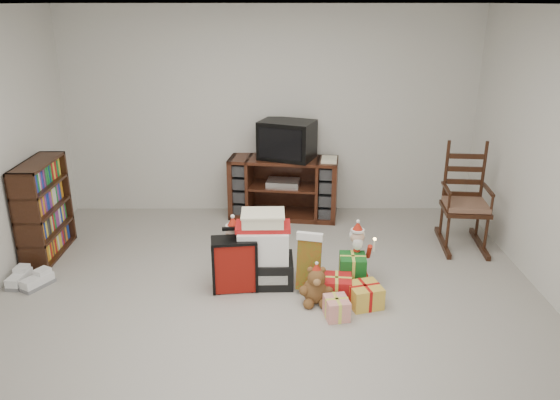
% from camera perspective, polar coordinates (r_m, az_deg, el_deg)
% --- Properties ---
extents(room, '(5.01, 5.01, 2.51)m').
position_cam_1_polar(room, '(4.28, -1.36, 2.74)').
color(room, '#A7A299').
rests_on(room, ground).
extents(tv_stand, '(1.35, 0.64, 0.74)m').
position_cam_1_polar(tv_stand, '(6.68, 0.36, 1.31)').
color(tv_stand, '#452213').
rests_on(tv_stand, floor).
extents(bookshelf, '(0.28, 0.83, 1.01)m').
position_cam_1_polar(bookshelf, '(6.13, -23.45, -1.04)').
color(bookshelf, '#32190D').
rests_on(bookshelf, floor).
extents(rocking_chair, '(0.54, 0.82, 1.17)m').
position_cam_1_polar(rocking_chair, '(6.23, 18.59, -0.93)').
color(rocking_chair, '#32190D').
rests_on(rocking_chair, floor).
extents(gift_pile, '(0.56, 0.41, 0.70)m').
position_cam_1_polar(gift_pile, '(5.12, -1.76, -5.56)').
color(gift_pile, black).
rests_on(gift_pile, floor).
extents(red_suitcase, '(0.41, 0.25, 0.59)m').
position_cam_1_polar(red_suitcase, '(5.04, -4.77, -6.69)').
color(red_suitcase, maroon).
rests_on(red_suitcase, floor).
extents(stocking, '(0.30, 0.18, 0.59)m').
position_cam_1_polar(stocking, '(4.96, 3.02, -6.62)').
color(stocking, '#0D7D1B').
rests_on(stocking, floor).
extents(teddy_bear, '(0.23, 0.21, 0.35)m').
position_cam_1_polar(teddy_bear, '(4.87, 3.79, -9.08)').
color(teddy_bear, brown).
rests_on(teddy_bear, floor).
extents(santa_figurine, '(0.29, 0.28, 0.60)m').
position_cam_1_polar(santa_figurine, '(5.26, 7.97, -5.97)').
color(santa_figurine, '#AC2112').
rests_on(santa_figurine, floor).
extents(mrs_claus_figurine, '(0.32, 0.30, 0.65)m').
position_cam_1_polar(mrs_claus_figurine, '(5.21, -4.84, -5.84)').
color(mrs_claus_figurine, '#AC2112').
rests_on(mrs_claus_figurine, floor).
extents(sneaker_pair, '(0.41, 0.33, 0.11)m').
position_cam_1_polar(sneaker_pair, '(5.70, -24.81, -7.61)').
color(sneaker_pair, white).
rests_on(sneaker_pair, floor).
extents(gift_cluster, '(0.51, 0.79, 0.24)m').
position_cam_1_polar(gift_cluster, '(4.95, 7.01, -9.18)').
color(gift_cluster, '#B51415').
rests_on(gift_cluster, floor).
extents(crt_television, '(0.74, 0.65, 0.46)m').
position_cam_1_polar(crt_television, '(6.51, 0.75, 6.29)').
color(crt_television, black).
rests_on(crt_television, tv_stand).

